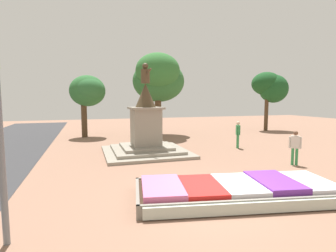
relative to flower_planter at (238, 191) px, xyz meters
name	(u,v)px	position (x,y,z in m)	size (l,w,h in m)	color
ground_plane	(209,200)	(-0.99, 0.10, -0.25)	(71.45, 71.45, 0.00)	#8C6651
flower_planter	(238,191)	(0.00, 0.00, 0.00)	(6.96, 3.72, 0.57)	#38281C
statue_monument	(146,133)	(-1.30, 7.79, 0.96)	(4.84, 4.84, 5.25)	gray
pedestrian_near_planter	(295,145)	(4.96, 2.89, 0.72)	(0.47, 0.41, 1.68)	#338C4C
pedestrian_crossing_plaza	(238,133)	(4.78, 7.60, 0.78)	(0.34, 0.54, 1.76)	#338C4C
park_tree_far_left	(270,87)	(13.32, 15.30, 4.20)	(3.56, 3.11, 5.93)	#4C3823
park_tree_behind_statue	(158,78)	(1.44, 14.91, 4.77)	(4.58, 4.95, 7.01)	#4C3823
park_tree_far_right	(88,91)	(-4.40, 15.82, 3.62)	(2.94, 2.87, 5.18)	#4C3823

